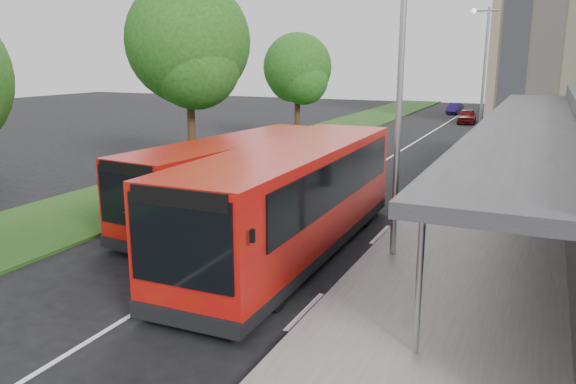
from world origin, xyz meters
name	(u,v)px	position (x,y,z in m)	size (l,w,h in m)	color
ground	(222,260)	(0.00, 0.00, 0.00)	(120.00, 120.00, 0.00)	black
pavement	(508,158)	(6.00, 20.00, 0.07)	(5.00, 80.00, 0.15)	slate
grass_verge	(291,144)	(-7.00, 20.00, 0.05)	(5.00, 80.00, 0.10)	#1F3F14
lane_centre_line	(376,166)	(0.00, 15.00, 0.01)	(0.12, 70.00, 0.01)	silver
kerb_dashes	(454,158)	(3.30, 19.00, 0.01)	(0.12, 56.00, 0.01)	silver
tree_mid	(189,50)	(-7.01, 9.05, 5.70)	(5.49, 5.49, 8.83)	#362715
tree_far	(298,72)	(-7.01, 21.05, 4.50)	(4.37, 4.37, 6.97)	#362715
lamp_post_near	(397,84)	(4.12, 2.00, 4.72)	(1.44, 0.28, 8.00)	#979A9F
lamp_post_far	(483,70)	(4.12, 22.00, 4.72)	(1.44, 0.28, 8.00)	#979A9F
bus_main	(292,200)	(1.55, 1.22, 1.56)	(2.92, 10.79, 3.04)	#B70910
bus_second	(234,179)	(-1.73, 3.68, 1.39)	(3.39, 9.79, 2.72)	#B70910
litter_bin	(491,187)	(6.04, 9.35, 0.66)	(0.57, 0.57, 1.03)	#311D14
bollard	(486,152)	(5.02, 17.73, 0.65)	(0.16, 0.16, 1.00)	#FFB10D
car_near	(467,116)	(1.56, 37.13, 0.61)	(1.45, 3.60, 1.23)	#570C0E
car_far	(455,108)	(-0.64, 45.37, 0.53)	(1.13, 3.23, 1.06)	navy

